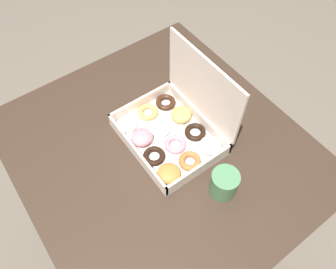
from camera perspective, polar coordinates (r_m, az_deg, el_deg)
name	(u,v)px	position (r m, az deg, el deg)	size (l,w,h in m)	color
ground_plane	(163,226)	(1.76, -0.87, -15.57)	(8.00, 8.00, 0.00)	#6B6054
dining_table	(161,166)	(1.16, -1.28, -5.44)	(0.95, 0.87, 0.77)	#38281E
donut_box	(175,127)	(1.05, 1.30, 1.33)	(0.33, 0.26, 0.28)	white
coffee_mug	(224,183)	(0.96, 9.74, -8.33)	(0.08, 0.08, 0.09)	#4C8456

